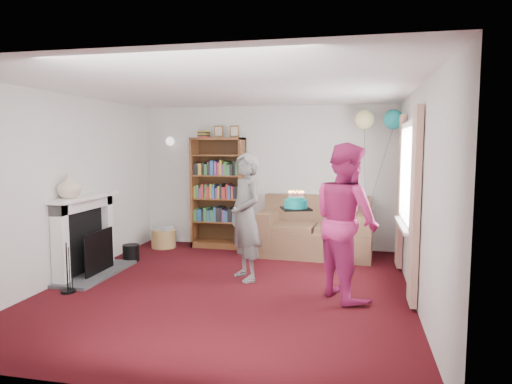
% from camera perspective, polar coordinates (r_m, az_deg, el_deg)
% --- Properties ---
extents(ground, '(5.00, 5.00, 0.00)m').
position_cam_1_polar(ground, '(5.95, -3.46, -11.93)').
color(ground, black).
rests_on(ground, ground).
extents(wall_back, '(4.50, 0.02, 2.50)m').
position_cam_1_polar(wall_back, '(8.13, 1.27, 1.91)').
color(wall_back, silver).
rests_on(wall_back, ground).
extents(wall_left, '(0.02, 5.00, 2.50)m').
position_cam_1_polar(wall_left, '(6.67, -22.58, 0.54)').
color(wall_left, silver).
rests_on(wall_left, ground).
extents(wall_right, '(0.02, 5.00, 2.50)m').
position_cam_1_polar(wall_right, '(5.53, 19.63, -0.40)').
color(wall_right, silver).
rests_on(wall_right, ground).
extents(ceiling, '(4.50, 5.00, 0.01)m').
position_cam_1_polar(ceiling, '(5.70, -3.63, 12.77)').
color(ceiling, white).
rests_on(ceiling, wall_back).
extents(fireplace, '(0.55, 1.80, 1.12)m').
position_cam_1_polar(fireplace, '(6.84, -20.22, -5.50)').
color(fireplace, '#3F3F42').
rests_on(fireplace, ground).
extents(window_bay, '(0.14, 2.02, 2.20)m').
position_cam_1_polar(window_bay, '(6.12, 18.39, -0.21)').
color(window_bay, white).
rests_on(window_bay, ground).
extents(wall_sconce, '(0.16, 0.23, 0.16)m').
position_cam_1_polar(wall_sconce, '(8.48, -10.67, 6.24)').
color(wall_sconce, gold).
rests_on(wall_sconce, ground).
extents(bookcase, '(0.92, 0.42, 2.15)m').
position_cam_1_polar(bookcase, '(8.15, -4.67, -0.20)').
color(bookcase, '#472B14').
rests_on(bookcase, ground).
extents(sofa, '(1.81, 0.96, 0.96)m').
position_cam_1_polar(sofa, '(7.69, 7.50, -5.11)').
color(sofa, brown).
rests_on(sofa, ground).
extents(wicker_basket, '(0.43, 0.43, 0.38)m').
position_cam_1_polar(wicker_basket, '(8.31, -11.47, -5.62)').
color(wicker_basket, '#A3854C').
rests_on(wicker_basket, ground).
extents(person_striped, '(0.71, 0.74, 1.71)m').
position_cam_1_polar(person_striped, '(6.14, -1.30, -3.14)').
color(person_striped, black).
rests_on(person_striped, ground).
extents(person_magenta, '(1.08, 1.14, 1.85)m').
position_cam_1_polar(person_magenta, '(5.53, 11.18, -3.55)').
color(person_magenta, '#B02363').
rests_on(person_magenta, ground).
extents(birthday_cake, '(0.34, 0.34, 0.22)m').
position_cam_1_polar(birthday_cake, '(5.51, 5.02, -1.50)').
color(birthday_cake, black).
rests_on(birthday_cake, ground).
extents(balloons, '(0.75, 0.48, 1.69)m').
position_cam_1_polar(balloons, '(7.58, 15.11, 8.74)').
color(balloons, '#3F3F3F').
rests_on(balloons, ground).
extents(mantel_vase, '(0.41, 0.41, 0.33)m').
position_cam_1_polar(mantel_vase, '(6.46, -22.33, 0.74)').
color(mantel_vase, beige).
rests_on(mantel_vase, fireplace).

